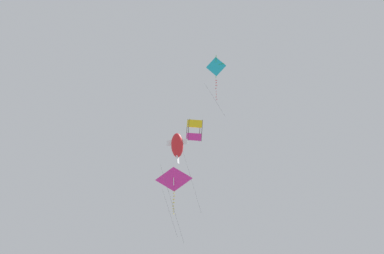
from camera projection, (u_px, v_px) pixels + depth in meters
name	position (u px, v px, depth m)	size (l,w,h in m)	color
kite_box_near_left	(194.00, 130.00, 41.74)	(2.79, 2.22, 9.55)	yellow
kite_delta_highest	(174.00, 180.00, 36.09)	(1.80, 2.45, 5.60)	#DB2D93
kite_diamond_upper_right	(216.00, 67.00, 43.32)	(2.05, 2.23, 6.38)	#1EB2C6
kite_fish_near_right	(177.00, 145.00, 32.56)	(2.38, 2.13, 8.50)	red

